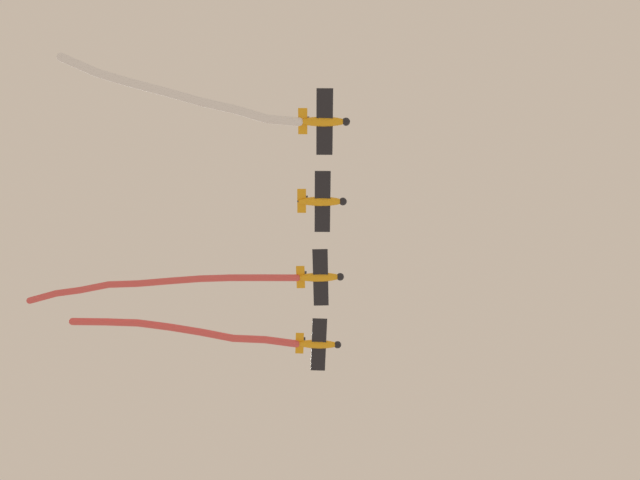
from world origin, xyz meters
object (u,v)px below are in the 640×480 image
(airplane_left_wing, at_px, (322,201))
(airplane_right_wing, at_px, (320,277))
(airplane_lead, at_px, (324,122))
(airplane_slot, at_px, (318,344))

(airplane_left_wing, xyz_separation_m, airplane_right_wing, (5.67, -5.97, -0.30))
(airplane_left_wing, distance_m, airplane_right_wing, 8.23)
(airplane_lead, distance_m, airplane_right_wing, 16.46)
(airplane_left_wing, bearing_deg, airplane_right_wing, 90.91)
(airplane_right_wing, bearing_deg, airplane_slot, 92.41)
(airplane_lead, height_order, airplane_right_wing, same)
(airplane_lead, bearing_deg, airplane_right_wing, 91.00)
(airplane_left_wing, xyz_separation_m, airplane_slot, (11.34, -11.94, 0.00))
(airplane_left_wing, height_order, airplane_right_wing, airplane_left_wing)
(airplane_right_wing, relative_size, airplane_slot, 1.03)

